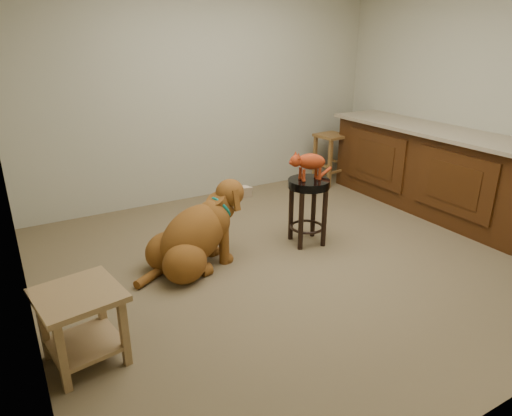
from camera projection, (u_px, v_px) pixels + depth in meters
floor at (304, 256)px, 4.18m from camera, size 4.50×4.00×0.01m
room_shell at (312, 65)px, 3.57m from camera, size 4.54×4.04×2.62m
cabinet_run at (430, 172)px, 5.17m from camera, size 0.70×2.56×0.94m
padded_stool at (308, 198)px, 4.29m from camera, size 0.39×0.39×0.64m
wood_stool at (330, 158)px, 6.08m from camera, size 0.39×0.39×0.67m
side_table at (81, 317)px, 2.73m from camera, size 0.54×0.54×0.49m
golden_retriever at (194, 237)px, 3.88m from camera, size 1.21×0.66×0.77m
tabby_kitten at (309, 163)px, 4.16m from camera, size 0.49×0.20×0.30m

